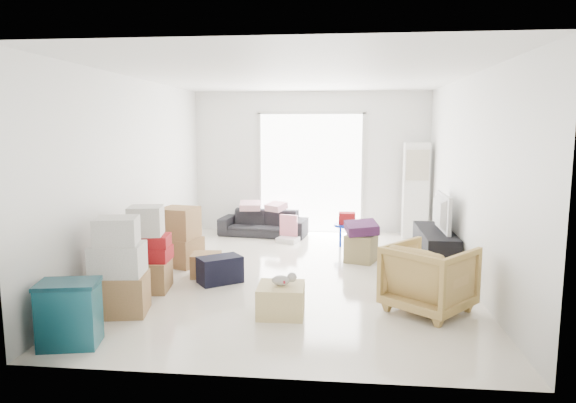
% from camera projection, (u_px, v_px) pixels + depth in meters
% --- Properties ---
extents(room_shell, '(4.98, 6.48, 3.18)m').
position_uv_depth(room_shell, '(297.00, 178.00, 6.94)').
color(room_shell, white).
rests_on(room_shell, ground).
extents(sliding_door, '(2.10, 0.04, 2.33)m').
position_uv_depth(sliding_door, '(311.00, 168.00, 9.88)').
color(sliding_door, white).
rests_on(sliding_door, room_shell).
extents(ac_tower, '(0.45, 0.30, 1.75)m').
position_uv_depth(ac_tower, '(416.00, 190.00, 9.41)').
color(ac_tower, white).
rests_on(ac_tower, room_shell).
extents(tv_console, '(0.46, 1.52, 0.51)m').
position_uv_depth(tv_console, '(435.00, 247.00, 7.66)').
color(tv_console, black).
rests_on(tv_console, room_shell).
extents(television, '(0.55, 0.95, 0.12)m').
position_uv_depth(television, '(436.00, 226.00, 7.61)').
color(television, black).
rests_on(television, tv_console).
extents(sofa, '(1.67, 0.68, 0.63)m').
position_uv_depth(sofa, '(263.00, 219.00, 9.63)').
color(sofa, '#222327').
rests_on(sofa, room_shell).
extents(pillow_left, '(0.45, 0.38, 0.13)m').
position_uv_depth(pillow_left, '(250.00, 198.00, 9.62)').
color(pillow_left, '#E7A8B9').
rests_on(pillow_left, sofa).
extents(pillow_right, '(0.45, 0.44, 0.12)m').
position_uv_depth(pillow_right, '(276.00, 199.00, 9.53)').
color(pillow_right, '#E7A8B9').
rests_on(pillow_right, sofa).
extents(armchair, '(1.11, 1.10, 0.83)m').
position_uv_depth(armchair, '(429.00, 275.00, 5.64)').
color(armchair, tan).
rests_on(armchair, room_shell).
extents(storage_bins, '(0.60, 0.48, 0.62)m').
position_uv_depth(storage_bins, '(69.00, 314.00, 4.76)').
color(storage_bins, '#134C59').
rests_on(storage_bins, room_shell).
extents(box_stack_a, '(0.66, 0.59, 1.07)m').
position_uv_depth(box_stack_a, '(119.00, 271.00, 5.57)').
color(box_stack_a, '#966843').
rests_on(box_stack_a, room_shell).
extents(box_stack_b, '(0.59, 0.58, 1.06)m').
position_uv_depth(box_stack_b, '(147.00, 254.00, 6.38)').
color(box_stack_b, '#966843').
rests_on(box_stack_b, room_shell).
extents(box_stack_c, '(0.70, 0.64, 0.86)m').
position_uv_depth(box_stack_c, '(179.00, 237.00, 7.55)').
color(box_stack_c, '#966843').
rests_on(box_stack_c, room_shell).
extents(loose_box, '(0.42, 0.42, 0.32)m').
position_uv_depth(loose_box, '(206.00, 265.00, 7.02)').
color(loose_box, '#966843').
rests_on(loose_box, room_shell).
extents(duffel_bag, '(0.63, 0.59, 0.35)m').
position_uv_depth(duffel_bag, '(220.00, 270.00, 6.72)').
color(duffel_bag, black).
rests_on(duffel_bag, room_shell).
extents(ottoman, '(0.53, 0.53, 0.42)m').
position_uv_depth(ottoman, '(361.00, 248.00, 7.76)').
color(ottoman, '#9B8F5A').
rests_on(ottoman, room_shell).
extents(blanket, '(0.52, 0.52, 0.14)m').
position_uv_depth(blanket, '(361.00, 230.00, 7.72)').
color(blanket, '#431C46').
rests_on(blanket, ottoman).
extents(kids_table, '(0.44, 0.44, 0.58)m').
position_uv_depth(kids_table, '(347.00, 222.00, 8.79)').
color(kids_table, '#0A29B8').
rests_on(kids_table, room_shell).
extents(toy_walker, '(0.43, 0.40, 0.47)m').
position_uv_depth(toy_walker, '(288.00, 234.00, 9.12)').
color(toy_walker, silver).
rests_on(toy_walker, room_shell).
extents(wood_crate, '(0.51, 0.51, 0.33)m').
position_uv_depth(wood_crate, '(281.00, 300.00, 5.57)').
color(wood_crate, '#E2C882').
rests_on(wood_crate, room_shell).
extents(plush_bunny, '(0.27, 0.15, 0.14)m').
position_uv_depth(plush_bunny, '(284.00, 279.00, 5.54)').
color(plush_bunny, '#B2ADA8').
rests_on(plush_bunny, wood_crate).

